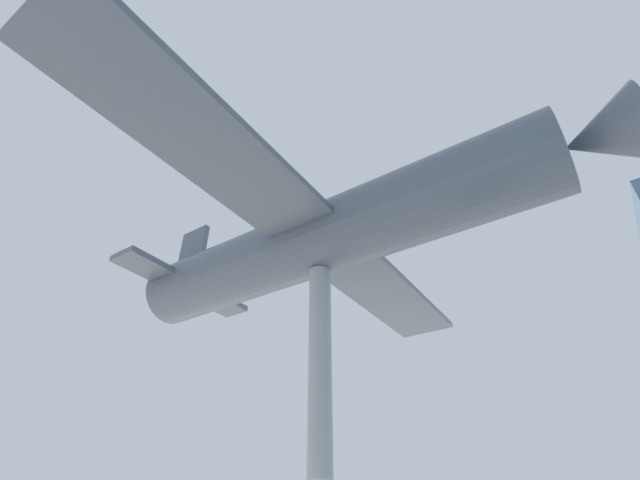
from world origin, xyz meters
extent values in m
cylinder|color=#999EA3|center=(0.00, 0.00, 3.53)|extent=(0.52, 0.52, 7.06)
cylinder|color=#4C5666|center=(0.00, 0.00, 7.98)|extent=(2.22, 11.67, 1.84)
cube|color=#4C5666|center=(0.00, 0.00, 7.98)|extent=(14.82, 2.42, 0.18)
cube|color=#4C5666|center=(0.17, -5.11, 8.12)|extent=(4.76, 1.15, 0.18)
cube|color=#4C5666|center=(0.17, -5.11, 9.21)|extent=(0.22, 1.11, 2.10)
cone|color=#4C5666|center=(-0.21, 6.47, 7.98)|extent=(1.61, 1.37, 1.57)
camera|label=1|loc=(7.51, 5.35, 1.77)|focal=24.00mm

